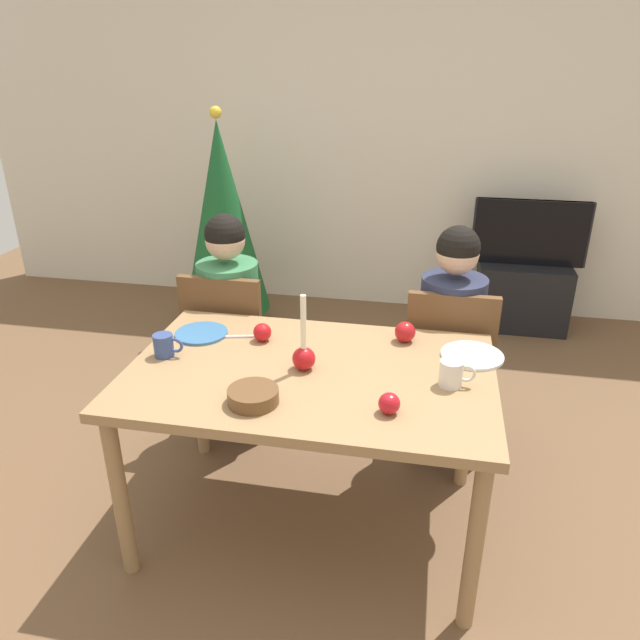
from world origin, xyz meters
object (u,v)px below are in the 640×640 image
at_px(person_left_child, 231,331).
at_px(plate_right, 472,355).
at_px(mug_right, 452,373).
at_px(candle_centerpiece, 304,355).
at_px(christmas_tree, 223,219).
at_px(chair_right, 447,363).
at_px(tv, 530,233).
at_px(apple_by_left_plate, 389,403).
at_px(bowl_walnuts, 253,396).
at_px(person_right_child, 448,349).
at_px(apple_by_right_mug, 262,332).
at_px(plate_left, 201,333).
at_px(mug_left, 164,346).
at_px(chair_left, 230,344).
at_px(dining_table, 310,388).
at_px(tv_stand, 521,295).
at_px(apple_near_candle, 405,332).

relative_size(person_left_child, plate_right, 4.72).
distance_m(person_left_child, mug_right, 1.28).
distance_m(person_left_child, candle_centerpiece, 0.87).
bearing_deg(christmas_tree, chair_right, -39.66).
distance_m(person_left_child, tv, 2.34).
xyz_separation_m(plate_right, apple_by_left_plate, (-0.29, -0.47, 0.03)).
bearing_deg(mug_right, bowl_walnuts, -159.50).
bearing_deg(person_right_child, plate_right, -79.39).
distance_m(christmas_tree, apple_by_right_mug, 1.86).
height_order(person_left_child, plate_left, person_left_child).
height_order(mug_right, bowl_walnuts, mug_right).
height_order(plate_right, mug_left, mug_left).
bearing_deg(christmas_tree, chair_left, -69.72).
xyz_separation_m(dining_table, chair_left, (-0.55, 0.61, -0.15)).
bearing_deg(tv_stand, bowl_walnuts, -115.62).
bearing_deg(apple_near_candle, tv, 69.33).
bearing_deg(apple_by_right_mug, person_left_child, 124.62).
height_order(tv_stand, apple_by_left_plate, apple_by_left_plate).
xyz_separation_m(person_left_child, mug_right, (1.08, -0.66, 0.23)).
xyz_separation_m(chair_right, candle_centerpiece, (-0.56, -0.61, 0.30)).
height_order(dining_table, chair_left, chair_left).
bearing_deg(tv_stand, chair_left, -134.02).
height_order(person_left_child, plate_right, person_left_child).
bearing_deg(person_left_child, christmas_tree, 110.75).
relative_size(plate_right, apple_near_candle, 2.85).
distance_m(bowl_walnuts, apple_by_left_plate, 0.47).
bearing_deg(apple_by_right_mug, tv, 57.44).
height_order(plate_right, apple_near_candle, apple_near_candle).
height_order(person_right_child, plate_left, person_right_child).
distance_m(chair_left, plate_left, 0.46).
bearing_deg(mug_left, tv_stand, 53.91).
bearing_deg(candle_centerpiece, mug_left, 179.97).
relative_size(plate_right, bowl_walnuts, 1.39).
height_order(person_right_child, christmas_tree, christmas_tree).
xyz_separation_m(person_left_child, mug_left, (-0.04, -0.64, 0.23)).
relative_size(christmas_tree, plate_left, 6.87).
distance_m(chair_left, person_left_child, 0.07).
relative_size(chair_right, tv, 1.14).
height_order(chair_right, tv, tv).
bearing_deg(person_right_child, christmas_tree, 141.05).
relative_size(mug_left, apple_by_left_plate, 1.64).
bearing_deg(tv, bowl_walnuts, -115.61).
relative_size(person_right_child, candle_centerpiece, 3.84).
bearing_deg(candle_centerpiece, bowl_walnuts, -114.40).
relative_size(plate_left, mug_right, 1.72).
xyz_separation_m(dining_table, person_left_child, (-0.55, 0.64, -0.10)).
xyz_separation_m(apple_by_left_plate, apple_by_right_mug, (-0.57, 0.45, 0.00)).
relative_size(person_left_child, apple_near_candle, 13.44).
distance_m(mug_left, apple_by_left_plate, 0.95).
height_order(dining_table, candle_centerpiece, candle_centerpiece).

